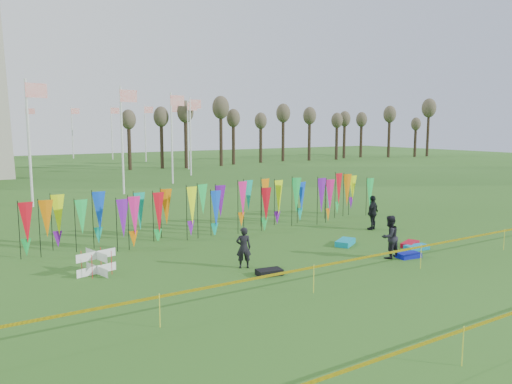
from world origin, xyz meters
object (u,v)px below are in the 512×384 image
kite_bag_blue (409,255)px  person_right (373,213)px  person_mid (389,237)px  box_kite (97,263)px  person_left (244,248)px  kite_bag_turquoise (345,242)px  kite_bag_black (269,272)px  kite_bag_red (410,244)px  kite_bag_teal (417,247)px

kite_bag_blue → person_right: bearing=60.1°
person_mid → person_right: person_right is taller
box_kite → kite_bag_blue: size_ratio=0.90×
person_left → person_mid: size_ratio=0.89×
box_kite → kite_bag_turquoise: size_ratio=0.72×
kite_bag_turquoise → kite_bag_black: (-5.21, -1.88, -0.01)m
person_mid → box_kite: bearing=-25.3°
kite_bag_turquoise → kite_bag_black: size_ratio=1.33×
kite_bag_red → person_mid: bearing=-158.7°
person_right → kite_bag_black: 9.29m
kite_bag_blue → person_mid: bearing=151.3°
person_left → kite_bag_teal: size_ratio=1.49×
kite_bag_black → person_left: bearing=103.9°
kite_bag_red → kite_bag_teal: 0.58m
person_mid → kite_bag_black: person_mid is taller
kite_bag_turquoise → box_kite: bearing=172.3°
kite_bag_black → box_kite: bearing=147.1°
kite_bag_black → kite_bag_turquoise: bearing=19.8°
kite_bag_turquoise → person_left: bearing=-173.2°
box_kite → person_right: bearing=1.4°
person_left → box_kite: bearing=0.3°
box_kite → person_left: bearing=-23.2°
box_kite → person_right: person_right is taller
box_kite → person_left: 5.17m
person_left → kite_bag_red: person_left is taller
person_left → kite_bag_black: person_left is taller
person_right → kite_bag_turquoise: bearing=6.9°
person_mid → kite_bag_turquoise: person_mid is taller
person_left → kite_bag_turquoise: person_left is taller
person_mid → kite_bag_blue: size_ratio=1.81×
kite_bag_black → kite_bag_teal: kite_bag_black is taller
person_left → kite_bag_black: bearing=127.4°
person_right → kite_bag_blue: bearing=39.9°
box_kite → kite_bag_turquoise: 10.35m
kite_bag_teal → box_kite: bearing=163.7°
person_mid → kite_bag_black: bearing=-11.4°
kite_bag_turquoise → kite_bag_blue: 2.97m
person_mid → kite_bag_blue: person_mid is taller
kite_bag_red → kite_bag_black: kite_bag_black is taller
box_kite → kite_bag_red: (12.44, -3.03, -0.32)m
kite_bag_red → kite_bag_black: size_ratio=1.21×
kite_bag_red → kite_bag_teal: bearing=-112.0°
person_left → kite_bag_red: (7.70, -1.00, -0.66)m
box_kite → person_mid: (10.24, -3.89, 0.43)m
person_right → kite_bag_black: size_ratio=1.94×
box_kite → kite_bag_black: (5.04, -3.26, -0.32)m
person_mid → kite_bag_blue: 1.09m
person_mid → kite_bag_blue: (0.69, -0.38, -0.75)m
box_kite → kite_bag_red: size_ratio=0.79×
box_kite → person_right: size_ratio=0.49×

